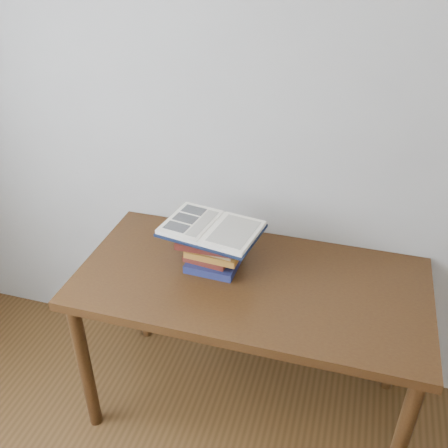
% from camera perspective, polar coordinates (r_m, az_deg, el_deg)
% --- Properties ---
extents(desk, '(1.46, 0.73, 0.78)m').
position_cam_1_polar(desk, '(2.15, 3.01, -8.33)').
color(desk, '#402710').
rests_on(desk, ground).
extents(book_stack, '(0.27, 0.21, 0.18)m').
position_cam_1_polar(book_stack, '(2.11, -1.38, -2.64)').
color(book_stack, '#19244C').
rests_on(book_stack, desk).
extents(open_book, '(0.43, 0.33, 0.03)m').
position_cam_1_polar(open_book, '(2.04, -1.42, -0.52)').
color(open_book, black).
rests_on(open_book, book_stack).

